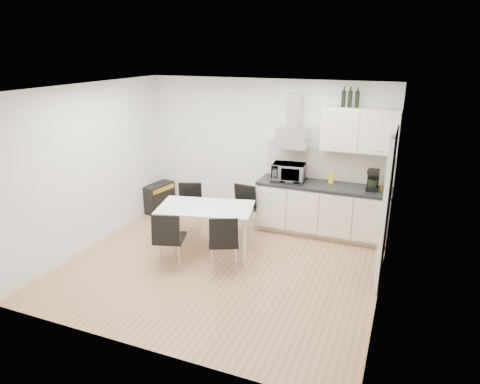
% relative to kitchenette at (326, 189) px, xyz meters
% --- Properties ---
extents(ground, '(4.50, 4.50, 0.00)m').
position_rel_kitchenette_xyz_m(ground, '(-1.18, -1.73, -0.83)').
color(ground, tan).
rests_on(ground, ground).
extents(wall_back, '(4.50, 0.10, 2.60)m').
position_rel_kitchenette_xyz_m(wall_back, '(-1.18, 0.27, 0.47)').
color(wall_back, white).
rests_on(wall_back, ground).
extents(wall_front, '(4.50, 0.10, 2.60)m').
position_rel_kitchenette_xyz_m(wall_front, '(-1.18, -3.73, 0.47)').
color(wall_front, white).
rests_on(wall_front, ground).
extents(wall_left, '(0.10, 4.00, 2.60)m').
position_rel_kitchenette_xyz_m(wall_left, '(-3.43, -1.73, 0.47)').
color(wall_left, white).
rests_on(wall_left, ground).
extents(wall_right, '(0.10, 4.00, 2.60)m').
position_rel_kitchenette_xyz_m(wall_right, '(1.07, -1.73, 0.47)').
color(wall_right, white).
rests_on(wall_right, ground).
extents(ceiling, '(4.50, 4.50, 0.00)m').
position_rel_kitchenette_xyz_m(ceiling, '(-1.18, -1.73, 1.77)').
color(ceiling, white).
rests_on(ceiling, wall_back).
extents(doorway, '(0.08, 1.04, 2.10)m').
position_rel_kitchenette_xyz_m(doorway, '(1.03, -1.18, 0.22)').
color(doorway, white).
rests_on(doorway, ground).
extents(kitchenette, '(2.22, 0.64, 2.52)m').
position_rel_kitchenette_xyz_m(kitchenette, '(0.00, 0.00, 0.00)').
color(kitchenette, beige).
rests_on(kitchenette, ground).
extents(dining_table, '(1.60, 1.13, 0.75)m').
position_rel_kitchenette_xyz_m(dining_table, '(-1.61, -1.34, -0.16)').
color(dining_table, white).
rests_on(dining_table, ground).
extents(chair_far_left, '(0.59, 0.62, 0.88)m').
position_rel_kitchenette_xyz_m(chair_far_left, '(-2.17, -0.85, -0.39)').
color(chair_far_left, black).
rests_on(chair_far_left, ground).
extents(chair_far_right, '(0.49, 0.55, 0.88)m').
position_rel_kitchenette_xyz_m(chair_far_right, '(-1.32, -0.62, -0.39)').
color(chair_far_right, black).
rests_on(chair_far_right, ground).
extents(chair_near_left, '(0.57, 0.61, 0.88)m').
position_rel_kitchenette_xyz_m(chair_near_left, '(-1.88, -2.00, -0.39)').
color(chair_near_left, black).
rests_on(chair_near_left, ground).
extents(chair_near_right, '(0.61, 0.64, 0.88)m').
position_rel_kitchenette_xyz_m(chair_near_right, '(-1.10, -1.81, -0.39)').
color(chair_near_right, black).
rests_on(chair_near_right, ground).
extents(guitar_amp, '(0.40, 0.70, 0.55)m').
position_rel_kitchenette_xyz_m(guitar_amp, '(-3.28, -0.08, -0.55)').
color(guitar_amp, black).
rests_on(guitar_amp, ground).
extents(floor_speaker, '(0.18, 0.16, 0.28)m').
position_rel_kitchenette_xyz_m(floor_speaker, '(-2.14, 0.17, -0.69)').
color(floor_speaker, black).
rests_on(floor_speaker, ground).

